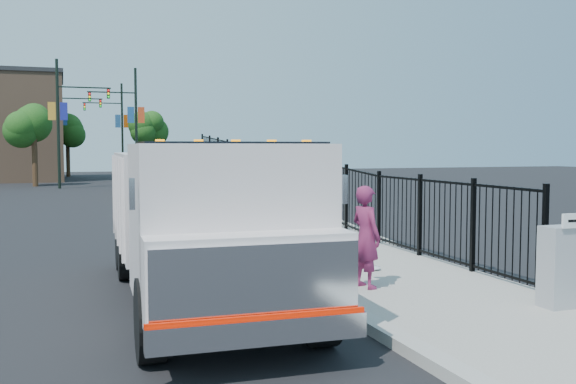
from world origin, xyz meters
name	(u,v)px	position (x,y,z in m)	size (l,w,h in m)	color
ground	(304,291)	(0.00, 0.00, 0.00)	(120.00, 120.00, 0.00)	black
sidewalk	(461,304)	(1.93, -2.00, 0.06)	(3.55, 12.00, 0.12)	#9E998E
curb	(352,313)	(0.00, -2.00, 0.08)	(0.30, 12.00, 0.16)	#ADAAA3
ramp	(218,208)	(2.12, 16.00, 0.00)	(3.95, 24.00, 1.70)	#9E998E
iron_fence	(279,192)	(3.55, 12.00, 0.90)	(0.10, 28.00, 1.80)	black
truck	(202,213)	(-1.93, -0.35, 1.50)	(2.81, 7.88, 2.67)	black
worker	(366,237)	(0.91, -0.62, 1.01)	(0.65, 0.43, 1.79)	#80234E
utility_cabinet	(560,267)	(3.10, -2.85, 0.75)	(0.55, 0.40, 1.25)	gray
arrow_sign	(572,221)	(3.10, -3.07, 1.48)	(0.35, 0.04, 0.22)	white
debris	(372,268)	(1.75, 0.79, 0.16)	(0.35, 0.35, 0.09)	silver
light_pole_0	(63,118)	(-3.99, 31.66, 4.36)	(3.77, 0.22, 8.00)	black
light_pole_1	(132,121)	(0.45, 34.76, 4.36)	(3.78, 0.22, 8.00)	black
light_pole_2	(64,124)	(-3.97, 41.33, 4.36)	(3.77, 0.22, 8.00)	black
light_pole_3	(119,126)	(0.47, 45.97, 4.36)	(3.78, 0.22, 8.00)	black
tree_0	(34,126)	(-5.81, 34.55, 3.94)	(2.54, 2.54, 5.27)	#382314
tree_1	(145,131)	(2.17, 41.67, 3.90)	(2.13, 2.13, 5.06)	#382314
tree_2	(67,131)	(-3.65, 48.71, 3.95)	(2.65, 2.65, 5.32)	#382314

